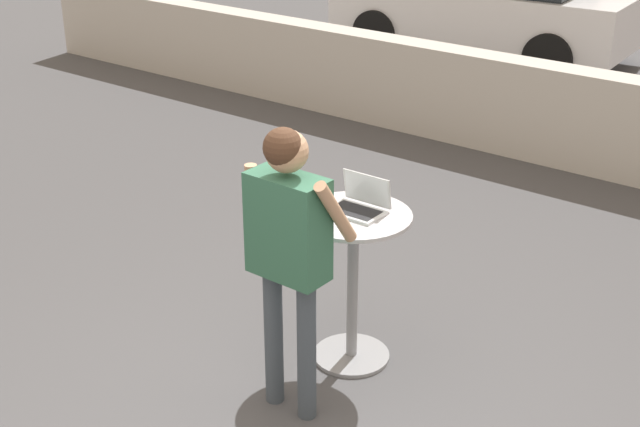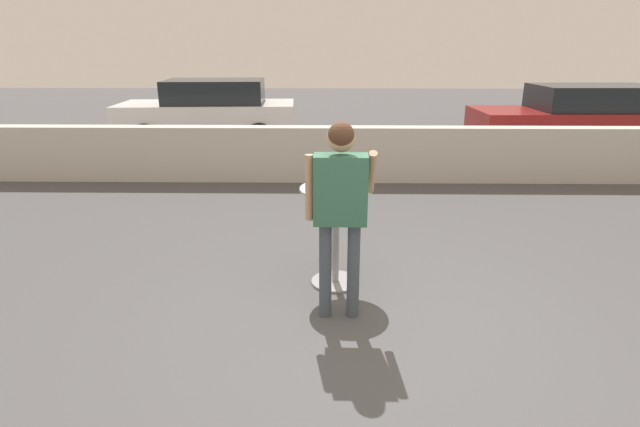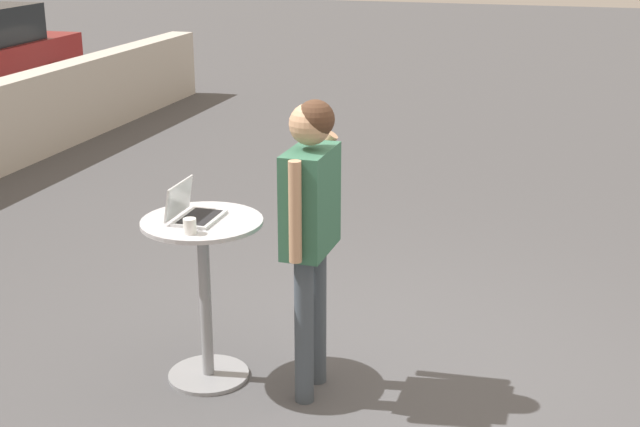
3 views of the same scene
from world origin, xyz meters
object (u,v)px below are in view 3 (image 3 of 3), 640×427
coffee_mug (190,226)px  standing_person (310,210)px  cafe_table (204,279)px  laptop (192,211)px

coffee_mug → standing_person: standing_person is taller
cafe_table → laptop: bearing=90.6°
coffee_mug → laptop: bearing=21.4°
standing_person → laptop: bearing=91.9°
cafe_table → coffee_mug: 0.47m
cafe_table → laptop: (-0.00, 0.06, 0.42)m
laptop → standing_person: 0.71m
coffee_mug → standing_person: bearing=-67.6°
cafe_table → coffee_mug: size_ratio=9.68×
cafe_table → standing_person: bearing=-88.0°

